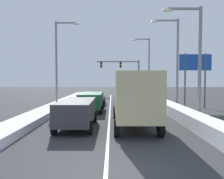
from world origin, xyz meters
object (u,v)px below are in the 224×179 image
(sedan_gray_center_lane_third, at_px, (96,98))
(roadside_sign_right, at_px, (195,68))
(suv_red_right_lane_second, at_px, (128,99))
(street_lamp_right_near, at_px, (194,53))
(street_lamp_right_mid, at_px, (174,56))
(suv_green_center_lane_second, at_px, (91,100))
(suv_charcoal_center_lane_nearest, at_px, (77,111))
(street_lamp_left_mid, at_px, (59,56))
(box_truck_right_lane_nearest, at_px, (134,96))
(street_lamp_right_far, at_px, (147,63))
(traffic_light_gantry, at_px, (126,70))
(sedan_black_right_lane_third, at_px, (124,97))

(sedan_gray_center_lane_third, height_order, roadside_sign_right, roadside_sign_right)
(suv_red_right_lane_second, height_order, street_lamp_right_near, street_lamp_right_near)
(street_lamp_right_near, relative_size, street_lamp_right_mid, 0.90)
(suv_green_center_lane_second, distance_m, sedan_gray_center_lane_third, 5.86)
(roadside_sign_right, bearing_deg, suv_red_right_lane_second, -171.39)
(suv_charcoal_center_lane_nearest, relative_size, street_lamp_right_mid, 0.57)
(suv_green_center_lane_second, relative_size, street_lamp_left_mid, 0.54)
(roadside_sign_right, bearing_deg, box_truck_right_lane_nearest, -127.85)
(suv_charcoal_center_lane_nearest, relative_size, street_lamp_right_near, 0.63)
(street_lamp_right_near, xyz_separation_m, street_lamp_right_far, (-0.12, 20.09, 0.74))
(box_truck_right_lane_nearest, relative_size, roadside_sign_right, 1.31)
(suv_charcoal_center_lane_nearest, bearing_deg, box_truck_right_lane_nearest, 4.04)
(street_lamp_right_near, height_order, street_lamp_left_mid, street_lamp_left_mid)
(suv_green_center_lane_second, bearing_deg, suv_charcoal_center_lane_nearest, -91.99)
(street_lamp_left_mid, distance_m, roadside_sign_right, 14.28)
(suv_green_center_lane_second, xyz_separation_m, street_lamp_right_near, (7.39, -5.33, 3.65))
(suv_red_right_lane_second, bearing_deg, sedan_gray_center_lane_third, 125.77)
(traffic_light_gantry, bearing_deg, roadside_sign_right, -71.35)
(street_lamp_left_mid, height_order, roadside_sign_right, street_lamp_left_mid)
(box_truck_right_lane_nearest, xyz_separation_m, suv_green_center_lane_second, (-3.25, 6.74, -0.88))
(street_lamp_right_far, bearing_deg, suv_charcoal_center_lane_nearest, -109.06)
(traffic_light_gantry, xyz_separation_m, street_lamp_left_mid, (-8.11, -15.41, 0.91))
(suv_red_right_lane_second, xyz_separation_m, street_lamp_right_mid, (4.39, 0.19, 4.13))
(sedan_gray_center_lane_third, distance_m, street_lamp_right_near, 13.93)
(box_truck_right_lane_nearest, xyz_separation_m, street_lamp_left_mid, (-7.10, 11.09, 3.50))
(sedan_black_right_lane_third, xyz_separation_m, sedan_gray_center_lane_third, (-3.25, -1.33, 0.00))
(street_lamp_right_mid, height_order, street_lamp_left_mid, street_lamp_left_mid)
(street_lamp_right_far, height_order, roadside_sign_right, street_lamp_right_far)
(suv_charcoal_center_lane_nearest, height_order, street_lamp_right_far, street_lamp_right_far)
(traffic_light_gantry, bearing_deg, sedan_black_right_lane_third, -94.28)
(suv_red_right_lane_second, distance_m, roadside_sign_right, 7.46)
(suv_green_center_lane_second, height_order, sedan_gray_center_lane_third, suv_green_center_lane_second)
(traffic_light_gantry, relative_size, street_lamp_right_mid, 0.87)
(traffic_light_gantry, bearing_deg, box_truck_right_lane_nearest, -92.18)
(sedan_gray_center_lane_third, bearing_deg, street_lamp_right_mid, -30.05)
(sedan_gray_center_lane_third, distance_m, street_lamp_left_mid, 6.25)
(box_truck_right_lane_nearest, xyz_separation_m, sedan_black_right_lane_third, (0.07, 13.92, -1.14))
(street_lamp_right_near, height_order, street_lamp_right_far, street_lamp_right_far)
(street_lamp_right_near, relative_size, roadside_sign_right, 1.41)
(suv_red_right_lane_second, height_order, sedan_black_right_lane_third, suv_red_right_lane_second)
(box_truck_right_lane_nearest, distance_m, street_lamp_left_mid, 13.63)
(suv_red_right_lane_second, bearing_deg, traffic_light_gantry, 87.48)
(suv_red_right_lane_second, bearing_deg, street_lamp_left_mid, 156.41)
(roadside_sign_right, bearing_deg, street_lamp_right_far, 103.09)
(street_lamp_right_mid, relative_size, street_lamp_left_mid, 0.95)
(suv_charcoal_center_lane_nearest, bearing_deg, roadside_sign_right, 41.33)
(box_truck_right_lane_nearest, height_order, sedan_black_right_lane_third, box_truck_right_lane_nearest)
(street_lamp_right_near, xyz_separation_m, street_lamp_right_mid, (0.44, 6.70, 0.48))
(suv_charcoal_center_lane_nearest, bearing_deg, suv_red_right_lane_second, 65.69)
(street_lamp_right_mid, xyz_separation_m, roadside_sign_right, (2.36, 0.83, -1.13))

